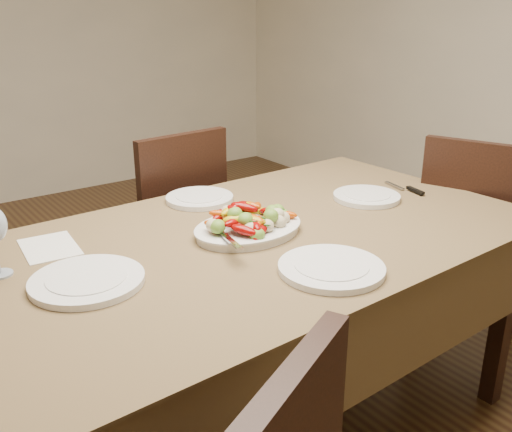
{
  "coord_description": "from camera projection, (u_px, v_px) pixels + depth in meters",
  "views": [
    {
      "loc": [
        -0.85,
        -1.5,
        1.43
      ],
      "look_at": [
        0.14,
        -0.17,
        0.82
      ],
      "focal_mm": 40.0,
      "sensor_mm": 36.0,
      "label": 1
    }
  ],
  "objects": [
    {
      "name": "floor",
      "position": [
        198.0,
        419.0,
        2.1
      ],
      "size": [
        6.0,
        6.0,
        0.0
      ],
      "primitive_type": "plane",
      "color": "#3E2712",
      "rests_on": "ground"
    },
    {
      "name": "dining_table",
      "position": [
        256.0,
        339.0,
        1.92
      ],
      "size": [
        1.86,
        1.08,
        0.76
      ],
      "primitive_type": "cube",
      "rotation": [
        0.0,
        0.0,
        0.02
      ],
      "color": "brown",
      "rests_on": "ground"
    },
    {
      "name": "chair_far",
      "position": [
        163.0,
        231.0,
        2.57
      ],
      "size": [
        0.45,
        0.45,
        0.95
      ],
      "primitive_type": null,
      "rotation": [
        0.0,
        0.0,
        3.22
      ],
      "color": "black",
      "rests_on": "ground"
    },
    {
      "name": "chair_right",
      "position": [
        478.0,
        242.0,
        2.45
      ],
      "size": [
        0.54,
        0.54,
        0.95
      ],
      "primitive_type": null,
      "rotation": [
        0.0,
        0.0,
        1.92
      ],
      "color": "black",
      "rests_on": "ground"
    },
    {
      "name": "serving_platter",
      "position": [
        248.0,
        230.0,
        1.79
      ],
      "size": [
        0.36,
        0.27,
        0.02
      ],
      "primitive_type": "ellipsoid",
      "rotation": [
        0.0,
        0.0,
        0.02
      ],
      "color": "white",
      "rests_on": "dining_table"
    },
    {
      "name": "roasted_vegetables",
      "position": [
        248.0,
        213.0,
        1.77
      ],
      "size": [
        0.29,
        0.2,
        0.09
      ],
      "primitive_type": null,
      "rotation": [
        0.0,
        0.0,
        0.02
      ],
      "color": "#780503",
      "rests_on": "serving_platter"
    },
    {
      "name": "serving_spoon",
      "position": [
        239.0,
        227.0,
        1.71
      ],
      "size": [
        0.29,
        0.13,
        0.03
      ],
      "primitive_type": null,
      "rotation": [
        0.0,
        0.0,
        -0.28
      ],
      "color": "#9EA0A8",
      "rests_on": "serving_platter"
    },
    {
      "name": "plate_left",
      "position": [
        87.0,
        281.0,
        1.47
      ],
      "size": [
        0.29,
        0.29,
        0.02
      ],
      "primitive_type": "cylinder",
      "color": "white",
      "rests_on": "dining_table"
    },
    {
      "name": "plate_right",
      "position": [
        367.0,
        197.0,
        2.11
      ],
      "size": [
        0.25,
        0.25,
        0.02
      ],
      "primitive_type": "cylinder",
      "color": "white",
      "rests_on": "dining_table"
    },
    {
      "name": "plate_far",
      "position": [
        200.0,
        199.0,
        2.09
      ],
      "size": [
        0.25,
        0.25,
        0.02
      ],
      "primitive_type": "cylinder",
      "color": "white",
      "rests_on": "dining_table"
    },
    {
      "name": "plate_near",
      "position": [
        331.0,
        268.0,
        1.54
      ],
      "size": [
        0.29,
        0.29,
        0.02
      ],
      "primitive_type": "cylinder",
      "color": "white",
      "rests_on": "dining_table"
    },
    {
      "name": "menu_card",
      "position": [
        50.0,
        247.0,
        1.69
      ],
      "size": [
        0.17,
        0.22,
        0.0
      ],
      "primitive_type": "cube",
      "rotation": [
        0.0,
        0.0,
        -0.1
      ],
      "color": "silver",
      "rests_on": "dining_table"
    },
    {
      "name": "table_knife",
      "position": [
        406.0,
        189.0,
        2.21
      ],
      "size": [
        0.06,
        0.2,
        0.01
      ],
      "primitive_type": null,
      "rotation": [
        0.0,
        0.0,
        -0.22
      ],
      "color": "#9EA0A8",
      "rests_on": "dining_table"
    }
  ]
}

